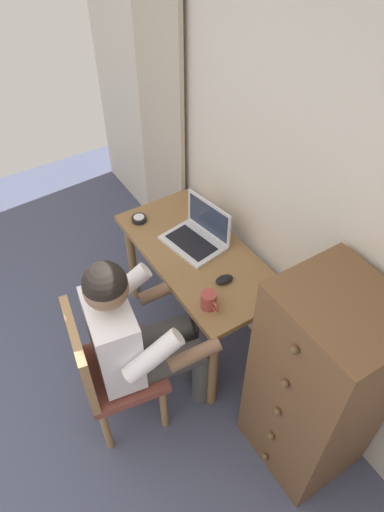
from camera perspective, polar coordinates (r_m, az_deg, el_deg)
wall_back at (r=2.20m, az=13.66°, el=7.86°), size 4.80×0.05×2.50m
curtain_panel at (r=3.07m, az=-3.96°, el=17.77°), size 0.54×0.03×2.29m
desk at (r=2.68m, az=0.68°, el=-1.41°), size 1.08×0.53×0.73m
dresser at (r=2.28m, az=15.27°, el=-15.38°), size 0.51×0.48×1.21m
chair at (r=2.44m, az=-10.50°, el=-13.49°), size 0.48×0.46×0.86m
person_seated at (r=2.30m, az=-6.71°, el=-9.67°), size 0.59×0.63×1.18m
laptop at (r=2.62m, az=0.77°, el=2.72°), size 0.38×0.31×0.24m
computer_mouse at (r=2.42m, az=4.04°, el=-2.93°), size 0.07×0.11×0.03m
desk_clock at (r=2.80m, az=-6.60°, el=4.61°), size 0.09×0.09×0.03m
coffee_mug at (r=2.28m, az=2.12°, el=-5.56°), size 0.12×0.08×0.09m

